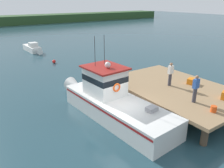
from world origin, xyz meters
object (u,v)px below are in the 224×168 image
(crate_single_by_cleat, at_px, (191,81))
(deckhand_by_the_boat, at_px, (195,88))
(main_fishing_boat, at_px, (111,100))
(deckhand_further_back, at_px, (170,74))
(mooring_buoy_outer, at_px, (54,61))
(bait_bucket, at_px, (214,109))
(moored_boat_far_right, at_px, (33,48))

(crate_single_by_cleat, xyz_separation_m, deckhand_by_the_boat, (-2.40, -2.00, 0.66))
(main_fishing_boat, bearing_deg, deckhand_further_back, -7.84)
(crate_single_by_cleat, bearing_deg, mooring_buoy_outer, 106.55)
(bait_bucket, relative_size, moored_boat_far_right, 0.07)
(bait_bucket, xyz_separation_m, moored_boat_far_right, (-2.03, 25.90, -0.93))
(bait_bucket, height_order, deckhand_by_the_boat, deckhand_by_the_boat)
(bait_bucket, bearing_deg, deckhand_further_back, 75.12)
(mooring_buoy_outer, bearing_deg, crate_single_by_cleat, -73.45)
(main_fishing_boat, height_order, deckhand_by_the_boat, main_fishing_boat)
(crate_single_by_cleat, bearing_deg, deckhand_further_back, 157.03)
(deckhand_by_the_boat, height_order, moored_boat_far_right, deckhand_by_the_boat)
(main_fishing_boat, relative_size, crate_single_by_cleat, 16.51)
(main_fishing_boat, bearing_deg, bait_bucket, -53.68)
(moored_boat_far_right, height_order, mooring_buoy_outer, moored_boat_far_right)
(main_fishing_boat, distance_m, moored_boat_far_right, 21.33)
(crate_single_by_cleat, height_order, bait_bucket, crate_single_by_cleat)
(bait_bucket, height_order, deckhand_further_back, deckhand_further_back)
(deckhand_further_back, distance_m, mooring_buoy_outer, 14.78)
(deckhand_by_the_boat, bearing_deg, crate_single_by_cleat, 39.90)
(deckhand_further_back, relative_size, moored_boat_far_right, 0.32)
(main_fishing_boat, relative_size, mooring_buoy_outer, 24.82)
(mooring_buoy_outer, bearing_deg, deckhand_further_back, -78.42)
(crate_single_by_cleat, distance_m, deckhand_by_the_boat, 3.19)
(mooring_buoy_outer, bearing_deg, main_fishing_boat, -96.29)
(deckhand_by_the_boat, distance_m, mooring_buoy_outer, 17.24)
(deckhand_by_the_boat, distance_m, moored_boat_far_right, 24.69)
(main_fishing_boat, xyz_separation_m, crate_single_by_cleat, (5.98, -1.26, 0.39))
(main_fishing_boat, bearing_deg, mooring_buoy_outer, 83.71)
(main_fishing_boat, height_order, mooring_buoy_outer, main_fishing_boat)
(bait_bucket, xyz_separation_m, deckhand_by_the_boat, (0.18, 1.36, 0.69))
(moored_boat_far_right, bearing_deg, crate_single_by_cleat, -78.43)
(crate_single_by_cleat, distance_m, deckhand_further_back, 1.77)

